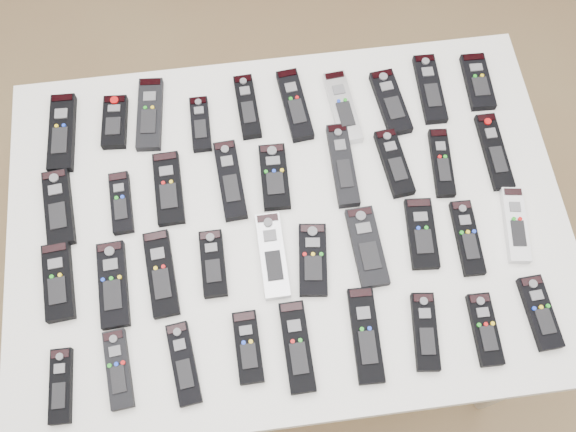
{
  "coord_description": "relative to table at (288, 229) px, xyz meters",
  "views": [
    {
      "loc": [
        -0.2,
        -0.66,
        2.1
      ],
      "look_at": [
        -0.13,
        -0.11,
        0.8
      ],
      "focal_mm": 40.0,
      "sensor_mm": 36.0,
      "label": 1
    }
  ],
  "objects": [
    {
      "name": "remote_16",
      "position": [
        0.26,
        0.1,
        0.07
      ],
      "size": [
        0.07,
        0.17,
        0.02
      ],
      "primitive_type": "cube",
      "rotation": [
        0.0,
        0.0,
        0.1
      ],
      "color": "black",
      "rests_on": "table"
    },
    {
      "name": "remote_13",
      "position": [
        -0.12,
        0.11,
        0.07
      ],
      "size": [
        0.06,
        0.2,
        0.02
      ],
      "primitive_type": "cube",
      "rotation": [
        0.0,
        0.0,
        0.06
      ],
      "color": "black",
      "rests_on": "table"
    },
    {
      "name": "remote_10",
      "position": [
        -0.51,
        0.09,
        0.07
      ],
      "size": [
        0.08,
        0.19,
        0.02
      ],
      "primitive_type": "cube",
      "rotation": [
        0.0,
        0.0,
        0.1
      ],
      "color": "black",
      "rests_on": "table"
    },
    {
      "name": "remote_5",
      "position": [
        0.05,
        0.29,
        0.07
      ],
      "size": [
        0.07,
        0.2,
        0.02
      ],
      "primitive_type": "cube",
      "rotation": [
        0.0,
        0.0,
        0.09
      ],
      "color": "black",
      "rests_on": "table"
    },
    {
      "name": "remote_27",
      "position": [
        0.38,
        -0.1,
        0.07
      ],
      "size": [
        0.05,
        0.17,
        0.02
      ],
      "primitive_type": "cube",
      "rotation": [
        0.0,
        0.0,
        -0.03
      ],
      "color": "black",
      "rests_on": "table"
    },
    {
      "name": "remote_1",
      "position": [
        -0.38,
        0.3,
        0.07
      ],
      "size": [
        0.06,
        0.14,
        0.02
      ],
      "primitive_type": "cube",
      "rotation": [
        0.0,
        0.0,
        -0.07
      ],
      "color": "black",
      "rests_on": "table"
    },
    {
      "name": "remote_0",
      "position": [
        -0.5,
        0.28,
        0.07
      ],
      "size": [
        0.06,
        0.2,
        0.02
      ],
      "primitive_type": "cube",
      "rotation": [
        0.0,
        0.0,
        -0.04
      ],
      "color": "black",
      "rests_on": "table"
    },
    {
      "name": "remote_20",
      "position": [
        -0.39,
        -0.11,
        0.07
      ],
      "size": [
        0.07,
        0.19,
        0.02
      ],
      "primitive_type": "cube",
      "rotation": [
        0.0,
        0.0,
        0.04
      ],
      "color": "black",
      "rests_on": "table"
    },
    {
      "name": "remote_23",
      "position": [
        -0.04,
        -0.08,
        0.07
      ],
      "size": [
        0.06,
        0.19,
        0.02
      ],
      "primitive_type": "cube",
      "rotation": [
        0.0,
        0.0,
        0.01
      ],
      "color": "#B7B7BC",
      "rests_on": "table"
    },
    {
      "name": "remote_30",
      "position": [
        -0.38,
        -0.29,
        0.07
      ],
      "size": [
        0.06,
        0.16,
        0.02
      ],
      "primitive_type": "cube",
      "rotation": [
        0.0,
        0.0,
        0.1
      ],
      "color": "black",
      "rests_on": "table"
    },
    {
      "name": "remote_32",
      "position": [
        -0.12,
        -0.28,
        0.07
      ],
      "size": [
        0.05,
        0.15,
        0.02
      ],
      "primitive_type": "cube",
      "rotation": [
        0.0,
        0.0,
        0.02
      ],
      "color": "black",
      "rests_on": "table"
    },
    {
      "name": "remote_22",
      "position": [
        -0.17,
        -0.09,
        0.07
      ],
      "size": [
        0.05,
        0.15,
        0.02
      ],
      "primitive_type": "cube",
      "rotation": [
        0.0,
        0.0,
        0.0
      ],
      "color": "black",
      "rests_on": "table"
    },
    {
      "name": "remote_21",
      "position": [
        -0.29,
        -0.09,
        0.07
      ],
      "size": [
        0.07,
        0.2,
        0.02
      ],
      "primitive_type": "cube",
      "rotation": [
        0.0,
        0.0,
        0.08
      ],
      "color": "black",
      "rests_on": "table"
    },
    {
      "name": "remote_31",
      "position": [
        -0.25,
        -0.29,
        0.07
      ],
      "size": [
        0.06,
        0.17,
        0.02
      ],
      "primitive_type": "cube",
      "rotation": [
        0.0,
        0.0,
        0.12
      ],
      "color": "black",
      "rests_on": "table"
    },
    {
      "name": "remote_7",
      "position": [
        0.28,
        0.27,
        0.07
      ],
      "size": [
        0.08,
        0.18,
        0.02
      ],
      "primitive_type": "cube",
      "rotation": [
        0.0,
        0.0,
        0.11
      ],
      "color": "black",
      "rests_on": "table"
    },
    {
      "name": "remote_6",
      "position": [
        0.17,
        0.27,
        0.07
      ],
      "size": [
        0.07,
        0.2,
        0.02
      ],
      "primitive_type": "cube",
      "rotation": [
        0.0,
        0.0,
        0.08
      ],
      "color": "#B7B7BC",
      "rests_on": "table"
    },
    {
      "name": "remote_18",
      "position": [
        0.5,
        0.11,
        0.07
      ],
      "size": [
        0.05,
        0.2,
        0.02
      ],
      "primitive_type": "cube",
      "rotation": [
        0.0,
        0.0,
        -0.0
      ],
      "color": "black",
      "rests_on": "table"
    },
    {
      "name": "remote_15",
      "position": [
        0.14,
        0.11,
        0.07
      ],
      "size": [
        0.05,
        0.21,
        0.02
      ],
      "primitive_type": "cube",
      "rotation": [
        0.0,
        0.0,
        -0.01
      ],
      "color": "black",
      "rests_on": "table"
    },
    {
      "name": "remote_4",
      "position": [
        -0.06,
        0.3,
        0.07
      ],
      "size": [
        0.05,
        0.17,
        0.02
      ],
      "primitive_type": "cube",
      "rotation": [
        0.0,
        0.0,
        0.04
      ],
      "color": "black",
      "rests_on": "table"
    },
    {
      "name": "remote_29",
      "position": [
        -0.5,
        -0.31,
        0.07
      ],
      "size": [
        0.04,
        0.15,
        0.02
      ],
      "primitive_type": "cube",
      "rotation": [
        0.0,
        0.0,
        -0.02
      ],
      "color": "black",
      "rests_on": "table"
    },
    {
      "name": "remote_19",
      "position": [
        -0.51,
        -0.09,
        0.07
      ],
      "size": [
        0.07,
        0.17,
        0.02
      ],
      "primitive_type": "cube",
      "rotation": [
        0.0,
        0.0,
        0.08
      ],
      "color": "black",
      "rests_on": "table"
    },
    {
      "name": "remote_35",
      "position": [
        0.25,
        -0.29,
        0.07
      ],
      "size": [
        0.07,
        0.17,
        0.02
      ],
      "primitive_type": "cube",
      "rotation": [
        0.0,
        0.0,
        -0.12
      ],
      "color": "black",
      "rests_on": "table"
    },
    {
      "name": "ground",
      "position": [
        0.13,
        0.11,
        -0.72
      ],
      "size": [
        4.0,
        4.0,
        0.0
      ],
      "primitive_type": "plane",
      "color": "olive",
      "rests_on": "ground"
    },
    {
      "name": "remote_25",
      "position": [
        0.16,
        -0.09,
        0.07
      ],
      "size": [
        0.07,
        0.18,
        0.02
      ],
      "primitive_type": "cube",
      "rotation": [
        0.0,
        0.0,
        0.04
      ],
      "color": "black",
      "rests_on": "table"
    },
    {
      "name": "remote_24",
      "position": [
        0.04,
        -0.1,
        0.07
      ],
      "size": [
        0.08,
        0.17,
        0.02
      ],
      "primitive_type": "cube",
      "rotation": [
        0.0,
        0.0,
        -0.12
      ],
      "color": "black",
      "rests_on": "table"
    },
    {
      "name": "remote_36",
      "position": [
        0.37,
        -0.3,
        0.07
      ],
      "size": [
        0.05,
        0.15,
        0.02
      ],
      "primitive_type": "cube",
      "rotation": [
        0.0,
        0.0,
        -0.03
      ],
      "color": "black",
      "rests_on": "table"
    },
    {
      "name": "remote_28",
      "position": [
        0.5,
        -0.08,
        0.07
      ],
      "size": [
        0.07,
        0.18,
        0.02
      ],
      "primitive_type": "cube",
      "rotation": [
        0.0,
        0.0,
        -0.14
      ],
      "color": "silver",
      "rests_on": "table"
    },
    {
      "name": "remote_17",
      "position": [
        0.37,
        0.09,
        0.07
      ],
      "size": [
        0.06,
        0.17,
        0.02
      ],
      "primitive_type": "cube",
      "rotation": [
        0.0,
        0.0,
        -0.09
      ],
      "color": "black",
      "rests_on": "table"
    },
    {
      "name": "remote_34",
      "position": [
        0.13,
        -0.28,
        0.07
      ],
      "size": [
        0.06,
        0.2,
        0.02
      ],
      "primitive_type": "cube",
      "rotation": [
        0.0,
        0.0,
        -0.04
      ],
      "color": "black",
      "rests_on": "table"
    },
    {
      "name": "remote_9",
      "position": [
        0.51,
        0.3,
        0.07
      ],
      "size": [
        0.06,
        0.16,
        0.02
      ],
      "primitive_type": "cube",
      "rotation": [
        0.0,
        0.0,
        -0.04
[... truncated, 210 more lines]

